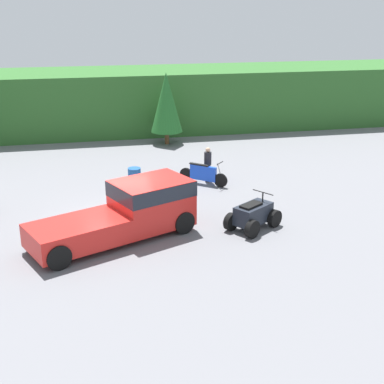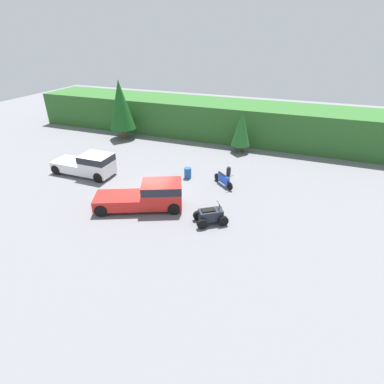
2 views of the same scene
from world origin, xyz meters
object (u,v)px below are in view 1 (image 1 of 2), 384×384
Objects in this scene: dirt_bike at (203,174)px; quad_atv at (253,215)px; rider_person at (208,163)px; pickup_truck_red at (130,210)px; steel_barrel at (135,177)px.

quad_atv is (0.65, -5.34, 0.04)m from dirt_bike.
dirt_bike is 5.38m from quad_atv.
dirt_bike is 0.61m from rider_person.
pickup_truck_red reaches higher than steel_barrel.
pickup_truck_red is 6.83m from rider_person.
quad_atv is 1.43× the size of rider_person.
dirt_bike is 2.16× the size of steel_barrel.
quad_atv is at bearing -27.08° from pickup_truck_red.
pickup_truck_red is 4.52m from quad_atv.
steel_barrel is (-3.41, -0.07, -0.45)m from rider_person.
dirt_bike is 0.82× the size of quad_atv.
dirt_bike is at bearing -96.87° from rider_person.
pickup_truck_red is 3.22× the size of dirt_bike.
pickup_truck_red is 5.45m from steel_barrel.
pickup_truck_red reaches higher than rider_person.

